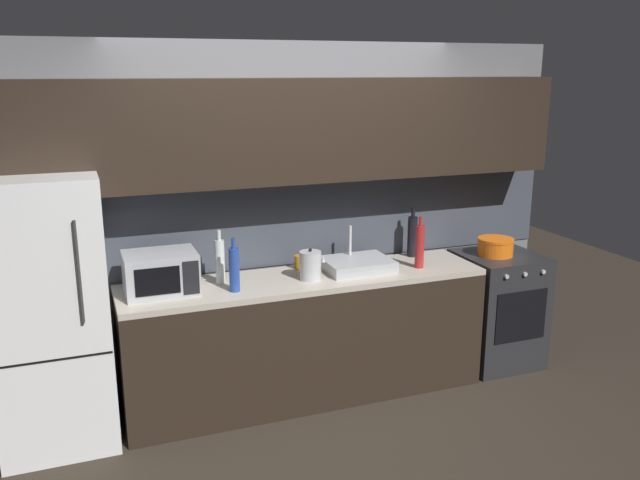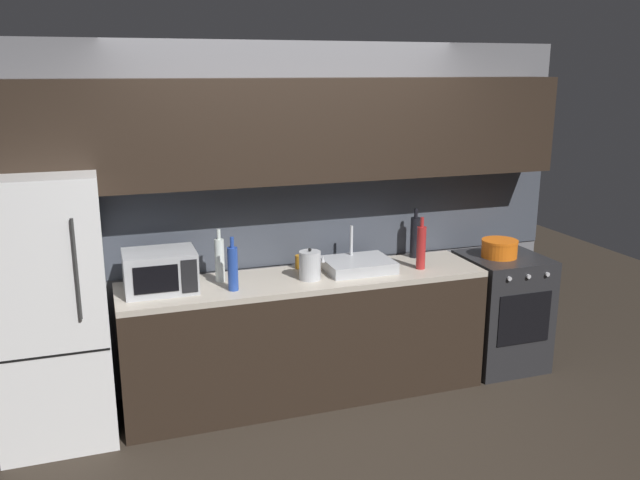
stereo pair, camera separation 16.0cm
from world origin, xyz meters
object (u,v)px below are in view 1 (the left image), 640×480
at_px(wine_bottle_red, 420,246).
at_px(wine_bottle_dark, 412,236).
at_px(cooking_pot, 495,247).
at_px(refrigerator, 50,313).
at_px(microwave, 161,273).
at_px(wine_bottle_clear, 220,261).
at_px(mug_amber, 300,262).
at_px(wine_bottle_blue, 234,269).
at_px(kettle, 310,265).
at_px(oven_range, 497,309).

distance_m(wine_bottle_red, wine_bottle_dark, 0.30).
bearing_deg(wine_bottle_dark, cooking_pot, -18.43).
bearing_deg(wine_bottle_dark, refrigerator, -175.47).
relative_size(wine_bottle_red, cooking_pot, 1.38).
xyz_separation_m(microwave, cooking_pot, (2.56, -0.02, -0.07)).
bearing_deg(wine_bottle_clear, wine_bottle_dark, 4.39).
bearing_deg(mug_amber, wine_bottle_clear, -169.22).
height_order(refrigerator, wine_bottle_blue, refrigerator).
xyz_separation_m(refrigerator, mug_amber, (1.69, 0.21, 0.09)).
xyz_separation_m(refrigerator, wine_bottle_dark, (2.61, 0.21, 0.20)).
bearing_deg(microwave, refrigerator, -178.45).
bearing_deg(microwave, wine_bottle_dark, 5.58).
bearing_deg(wine_bottle_dark, kettle, -164.09).
bearing_deg(wine_bottle_dark, mug_amber, -179.90).
bearing_deg(oven_range, wine_bottle_clear, 177.63).
xyz_separation_m(wine_bottle_red, wine_bottle_dark, (0.10, 0.29, -0.00)).
relative_size(wine_bottle_dark, mug_amber, 3.87).
relative_size(kettle, cooking_pot, 0.80).
xyz_separation_m(oven_range, wine_bottle_clear, (-2.20, 0.09, 0.60)).
xyz_separation_m(microwave, kettle, (1.00, -0.08, -0.04)).
distance_m(wine_bottle_blue, mug_amber, 0.66).
bearing_deg(wine_bottle_blue, refrigerator, 174.01).
xyz_separation_m(wine_bottle_blue, wine_bottle_clear, (-0.05, 0.21, 0.00)).
height_order(kettle, wine_bottle_dark, wine_bottle_dark).
relative_size(refrigerator, wine_bottle_clear, 4.66).
bearing_deg(oven_range, microwave, 179.57).
height_order(oven_range, wine_bottle_red, wine_bottle_red).
height_order(oven_range, cooking_pot, cooking_pot).
height_order(refrigerator, wine_bottle_red, refrigerator).
relative_size(refrigerator, wine_bottle_dark, 4.50).
bearing_deg(kettle, mug_amber, 87.36).
xyz_separation_m(wine_bottle_blue, mug_amber, (0.56, 0.32, -0.10)).
distance_m(refrigerator, microwave, 0.70).
bearing_deg(oven_range, refrigerator, 179.98).
relative_size(kettle, wine_bottle_red, 0.58).
distance_m(wine_bottle_blue, cooking_pot, 2.11).
distance_m(refrigerator, oven_range, 3.31).
bearing_deg(microwave, wine_bottle_blue, -16.91).
height_order(microwave, wine_bottle_dark, wine_bottle_dark).
distance_m(oven_range, kettle, 1.70).
bearing_deg(cooking_pot, mug_amber, 172.41).
xyz_separation_m(microwave, wine_bottle_blue, (0.45, -0.14, 0.02)).
distance_m(oven_range, microwave, 2.67).
height_order(refrigerator, oven_range, refrigerator).
height_order(oven_range, wine_bottle_clear, wine_bottle_clear).
height_order(mug_amber, cooking_pot, cooking_pot).
xyz_separation_m(oven_range, wine_bottle_blue, (-2.16, -0.12, 0.60)).
height_order(wine_bottle_dark, wine_bottle_clear, wine_bottle_dark).
distance_m(wine_bottle_clear, mug_amber, 0.63).
relative_size(microwave, wine_bottle_blue, 1.28).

